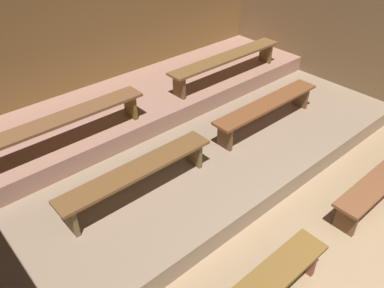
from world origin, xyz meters
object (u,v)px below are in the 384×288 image
Objects in this scene: bench_floor_right at (376,186)px; bench_middle_right at (227,60)px; bench_lower_left at (138,173)px; bench_middle_left at (60,123)px; bench_floor_left at (266,285)px; bench_lower_right at (267,107)px.

bench_floor_right is 0.65× the size of bench_middle_right.
bench_lower_left is 1.21m from bench_middle_left.
bench_floor_right is 2.79m from bench_lower_left.
bench_floor_left is 2.99m from bench_middle_left.
bench_middle_right is at bearing 74.36° from bench_lower_right.
bench_lower_left is 2.25m from bench_lower_right.
bench_middle_left is at bearing 129.99° from bench_floor_right.
bench_floor_left is at bearing -81.48° from bench_middle_left.
bench_middle_right is at bearing 81.48° from bench_floor_right.
bench_lower_right is 2.82m from bench_middle_left.
bench_floor_left is 0.76× the size of bench_lower_right.
bench_middle_right reaches higher than bench_lower_right.
bench_floor_left is at bearing -86.17° from bench_lower_left.
bench_middle_right is (2.44, 2.91, 0.53)m from bench_floor_left.
bench_middle_left is at bearing 98.52° from bench_floor_left.
bench_middle_left is (-2.56, 1.13, 0.26)m from bench_lower_right.
bench_middle_right is at bearing 0.00° from bench_middle_left.
bench_middle_left is 2.88m from bench_middle_right.
bench_middle_right reaches higher than bench_floor_left.
bench_middle_left is (-2.44, 2.91, 0.53)m from bench_floor_right.
bench_middle_right reaches higher than bench_floor_right.
bench_floor_left is at bearing -140.08° from bench_lower_right.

